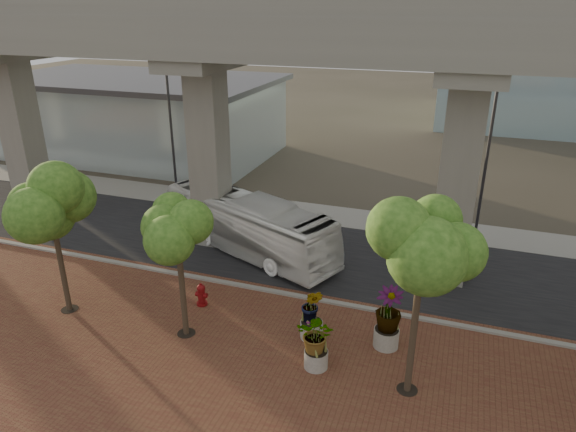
% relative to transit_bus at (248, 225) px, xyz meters
% --- Properties ---
extents(ground, '(160.00, 160.00, 0.00)m').
position_rel_transit_bus_xyz_m(ground, '(3.81, -1.55, -1.47)').
color(ground, '#383428').
rests_on(ground, ground).
extents(brick_plaza, '(70.00, 13.00, 0.06)m').
position_rel_transit_bus_xyz_m(brick_plaza, '(3.81, -9.55, -1.44)').
color(brick_plaza, brown).
rests_on(brick_plaza, ground).
extents(asphalt_road, '(90.00, 8.00, 0.04)m').
position_rel_transit_bus_xyz_m(asphalt_road, '(3.81, 0.45, -1.45)').
color(asphalt_road, black).
rests_on(asphalt_road, ground).
extents(curb_strip, '(70.00, 0.25, 0.16)m').
position_rel_transit_bus_xyz_m(curb_strip, '(3.81, -3.55, -1.39)').
color(curb_strip, gray).
rests_on(curb_strip, ground).
extents(far_sidewalk, '(90.00, 3.00, 0.06)m').
position_rel_transit_bus_xyz_m(far_sidewalk, '(3.81, 5.95, -1.44)').
color(far_sidewalk, gray).
rests_on(far_sidewalk, ground).
extents(transit_viaduct, '(72.00, 5.60, 12.40)m').
position_rel_transit_bus_xyz_m(transit_viaduct, '(3.81, 0.45, 5.82)').
color(transit_viaduct, gray).
rests_on(transit_viaduct, ground).
extents(station_pavilion, '(23.00, 13.00, 6.30)m').
position_rel_transit_bus_xyz_m(station_pavilion, '(-16.19, 14.45, 1.75)').
color(station_pavilion, '#A9BBC2').
rests_on(station_pavilion, ground).
extents(transit_bus, '(10.64, 6.51, 2.94)m').
position_rel_transit_bus_xyz_m(transit_bus, '(0.00, 0.00, 0.00)').
color(transit_bus, white).
rests_on(transit_bus, ground).
extents(fire_hydrant, '(0.51, 0.46, 1.02)m').
position_rel_transit_bus_xyz_m(fire_hydrant, '(0.24, -5.48, -0.92)').
color(fire_hydrant, maroon).
rests_on(fire_hydrant, ground).
extents(planter_front, '(1.88, 1.88, 2.07)m').
position_rel_transit_bus_xyz_m(planter_front, '(5.92, -7.73, -0.15)').
color(planter_front, '#ADA89C').
rests_on(planter_front, ground).
extents(planter_right, '(2.29, 2.29, 2.45)m').
position_rel_transit_bus_xyz_m(planter_right, '(8.04, -5.74, 0.07)').
color(planter_right, '#ACA99C').
rests_on(planter_right, ground).
extents(planter_left, '(1.93, 1.93, 2.12)m').
position_rel_transit_bus_xyz_m(planter_left, '(5.27, -6.12, -0.12)').
color(planter_left, gray).
rests_on(planter_left, ground).
extents(street_tree_far_west, '(3.58, 3.58, 6.21)m').
position_rel_transit_bus_xyz_m(street_tree_far_west, '(-4.81, -7.63, 3.15)').
color(street_tree_far_west, '#4F3C2D').
rests_on(street_tree_far_west, ground).
extents(street_tree_near_west, '(3.35, 3.35, 6.18)m').
position_rel_transit_bus_xyz_m(street_tree_near_west, '(0.63, -7.50, 3.22)').
color(street_tree_near_west, '#4F3C2D').
rests_on(street_tree_near_west, ground).
extents(street_tree_near_east, '(3.56, 3.56, 6.81)m').
position_rel_transit_bus_xyz_m(street_tree_near_east, '(9.11, -7.85, 3.76)').
color(street_tree_near_east, '#4F3C2D').
rests_on(street_tree_near_east, ground).
extents(streetlamp_west, '(0.44, 1.28, 8.86)m').
position_rel_transit_bus_xyz_m(streetlamp_west, '(-6.89, 4.49, 3.70)').
color(streetlamp_west, '#2F2F34').
rests_on(streetlamp_west, ground).
extents(streetlamp_east, '(0.42, 1.24, 8.58)m').
position_rel_transit_bus_xyz_m(streetlamp_east, '(11.00, 4.05, 3.54)').
color(streetlamp_east, '#303035').
rests_on(streetlamp_east, ground).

